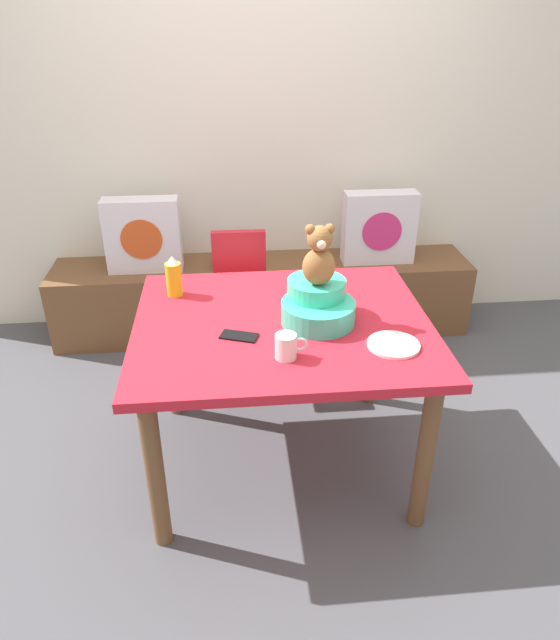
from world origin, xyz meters
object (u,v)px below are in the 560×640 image
Objects in this scene: teddy_bear at (319,257)px; coffee_mug at (287,346)px; ketchup_bottle at (174,277)px; cell_phone at (239,336)px; highchair at (240,286)px; dinner_plate_near at (393,345)px; book_stack at (229,260)px; infant_seat_teal at (318,304)px; pillow_floral_right at (379,228)px; dining_table at (282,342)px; pillow_floral_left at (143,235)px.

teddy_bear is 2.08× the size of coffee_mug.
ketchup_bottle is 0.49m from cell_phone.
teddy_bear is 1.74× the size of cell_phone.
ketchup_bottle reaches higher than highchair.
coffee_mug is at bearing -174.23° from dinner_plate_near.
book_stack is at bearing 97.03° from highchair.
book_stack is at bearing 75.78° from ketchup_bottle.
highchair is 1.14m from coffee_mug.
teddy_bear is at bearing -51.20° from cell_phone.
cell_phone is (-0.32, -0.11, -0.27)m from teddy_bear.
dinner_plate_near is (0.26, -0.23, -0.07)m from infant_seat_teal.
highchair is 1.22m from dinner_plate_near.
pillow_floral_right reaches higher than dining_table.
pillow_floral_right is 0.36× the size of dining_table.
pillow_floral_right is 1.33× the size of infant_seat_teal.
dining_table is 0.32m from coffee_mug.
dinner_plate_near reaches higher than dining_table.
coffee_mug is (-0.15, -0.28, -0.02)m from infant_seat_teal.
highchair is 1.01m from teddy_bear.
book_stack is 1.39× the size of cell_phone.
cell_phone is at bearing -68.63° from pillow_floral_left.
pillow_floral_left reaches higher than book_stack.
highchair is (0.05, -0.44, 0.03)m from book_stack.
coffee_mug is at bearing -119.29° from teddy_bear.
book_stack is 0.80× the size of teddy_bear.
infant_seat_teal is 2.75× the size of coffee_mug.
pillow_floral_right is at bearing 65.18° from infant_seat_teal.
infant_seat_teal is 0.21m from teddy_bear.
dinner_plate_near reaches higher than cell_phone.
ketchup_bottle is (0.26, -0.95, 0.15)m from pillow_floral_left.
ketchup_bottle is 0.72m from coffee_mug.
pillow_floral_right is (1.43, 0.00, 0.00)m from pillow_floral_left.
pillow_floral_right reaches higher than cell_phone.
pillow_floral_left is 0.54m from book_stack.
pillow_floral_left is 1.00× the size of pillow_floral_right.
pillow_floral_right is 0.98m from highchair.
dinner_plate_near is at bearing -31.67° from ketchup_bottle.
highchair is 3.95× the size of dinner_plate_near.
dinner_plate_near is (-0.32, -1.48, 0.07)m from pillow_floral_right.
book_stack is at bearing 20.91° from cell_phone.
infant_seat_teal is at bearing -70.37° from highchair.
dinner_plate_near is at bearing 5.77° from coffee_mug.
dining_table is (0.71, -1.24, -0.04)m from pillow_floral_left.
pillow_floral_left reaches higher than coffee_mug.
dining_table is 0.48m from dinner_plate_near.
coffee_mug is at bearing -115.65° from pillow_floral_right.
infant_seat_teal is (0.14, -0.00, 0.17)m from dining_table.
coffee_mug is 0.60× the size of dinner_plate_near.
pillow_floral_left is 0.56× the size of highchair.
pillow_floral_left is at bearing 124.48° from infant_seat_teal.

